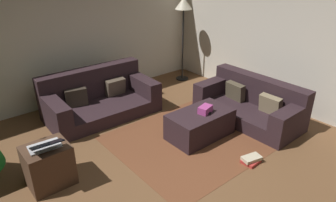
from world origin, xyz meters
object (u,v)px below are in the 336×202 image
(ottoman, at_px, (200,124))
(book_stack, at_px, (251,160))
(tv_remote, at_px, (208,111))
(laptop, at_px, (46,146))
(side_table, at_px, (49,165))
(gift_box, at_px, (205,109))
(corner_lamp, at_px, (184,10))
(couch_right, at_px, (251,104))
(couch_left, at_px, (99,98))

(ottoman, relative_size, book_stack, 3.43)
(tv_remote, bearing_deg, laptop, -163.57)
(tv_remote, height_order, side_table, side_table)
(gift_box, xyz_separation_m, corner_lamp, (1.39, 2.06, 1.06))
(side_table, xyz_separation_m, book_stack, (2.25, -1.33, -0.22))
(couch_right, bearing_deg, gift_box, 84.66)
(gift_box, height_order, tv_remote, gift_box)
(tv_remote, height_order, laptop, laptop)
(gift_box, distance_m, corner_lamp, 2.70)
(couch_right, distance_m, laptop, 3.34)
(gift_box, height_order, laptop, laptop)
(tv_remote, bearing_deg, gift_box, -168.90)
(book_stack, bearing_deg, side_table, 149.49)
(corner_lamp, bearing_deg, couch_left, -172.33)
(gift_box, xyz_separation_m, side_table, (-2.24, 0.44, -0.20))
(couch_left, height_order, couch_right, couch_left)
(corner_lamp, bearing_deg, side_table, -155.99)
(couch_right, relative_size, tv_remote, 11.18)
(laptop, bearing_deg, gift_box, -9.54)
(book_stack, bearing_deg, corner_lamp, 64.81)
(couch_right, distance_m, ottoman, 1.10)
(ottoman, height_order, book_stack, ottoman)
(couch_left, xyz_separation_m, side_table, (-1.38, -1.32, -0.02))
(ottoman, relative_size, gift_box, 4.57)
(gift_box, height_order, corner_lamp, corner_lamp)
(book_stack, height_order, corner_lamp, corner_lamp)
(tv_remote, distance_m, book_stack, 0.96)
(tv_remote, bearing_deg, couch_right, 22.03)
(ottoman, relative_size, tv_remote, 6.23)
(ottoman, distance_m, side_table, 2.23)
(gift_box, relative_size, corner_lamp, 0.12)
(couch_right, height_order, gift_box, couch_right)
(couch_right, relative_size, side_table, 3.40)
(laptop, xyz_separation_m, book_stack, (2.26, -1.27, -0.53))
(side_table, relative_size, laptop, 1.32)
(couch_left, relative_size, ottoman, 1.91)
(corner_lamp, bearing_deg, gift_box, -124.15)
(couch_right, xyz_separation_m, tv_remote, (-1.00, 0.07, 0.16))
(laptop, height_order, book_stack, laptop)
(ottoman, xyz_separation_m, corner_lamp, (1.44, 2.01, 1.32))
(tv_remote, height_order, book_stack, tv_remote)
(gift_box, distance_m, book_stack, 0.99)
(side_table, distance_m, corner_lamp, 4.18)
(side_table, bearing_deg, laptop, -94.43)
(couch_right, height_order, tv_remote, couch_right)
(side_table, height_order, laptop, laptop)
(couch_right, relative_size, laptop, 4.48)
(side_table, height_order, corner_lamp, corner_lamp)
(ottoman, bearing_deg, corner_lamp, 54.35)
(gift_box, bearing_deg, ottoman, 132.43)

